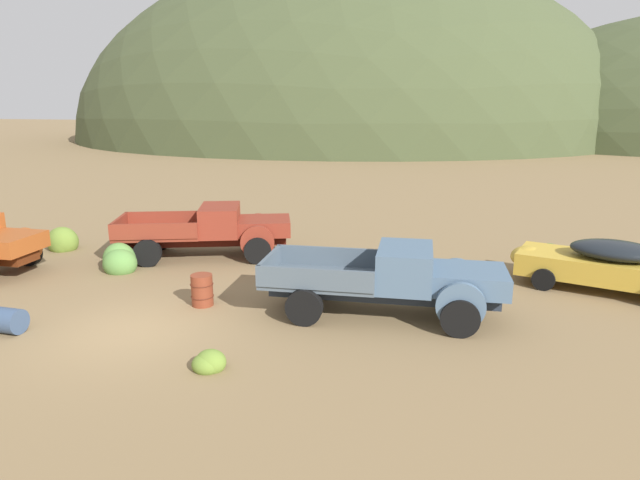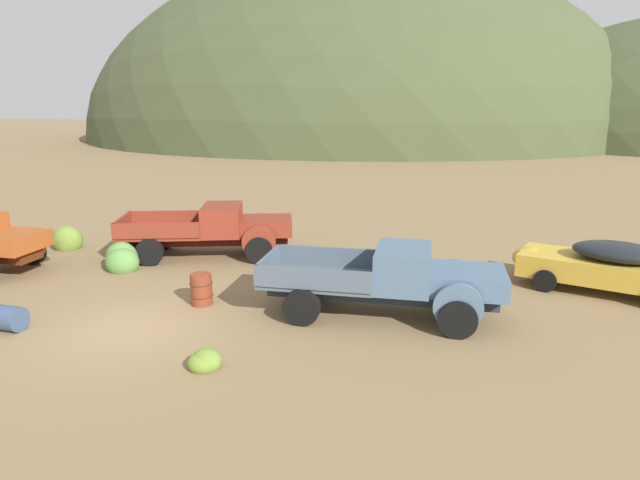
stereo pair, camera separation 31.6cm
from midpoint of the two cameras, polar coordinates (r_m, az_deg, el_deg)
name	(u,v)px [view 1 (the left image)]	position (r m, az deg, el deg)	size (l,w,h in m)	color
ground_plane	(130,332)	(14.59, -19.88, -9.05)	(300.00, 300.00, 0.00)	olive
hill_distant	(346,137)	(93.45, 2.67, 10.78)	(85.92, 80.65, 54.33)	#424C2D
truck_rust_red	(218,230)	(20.41, -11.04, 1.06)	(6.56, 4.11, 1.89)	#42140D
truck_chalk_blue	(401,280)	(14.54, 7.91, -4.17)	(6.46, 2.79, 1.89)	#262D39
car_faded_yellow	(597,263)	(18.46, 26.59, -2.19)	(5.31, 3.15, 1.57)	gold
oil_drum_tipped	(6,320)	(15.74, -30.57, -7.26)	(0.88, 0.65, 0.64)	#384C6B
oil_drum_by_truck	(202,290)	(15.69, -12.83, -5.13)	(0.65, 0.65, 0.89)	brown
bush_lone_scrub	(608,264)	(20.72, 27.59, -2.24)	(1.02, 0.85, 1.03)	#5B8E42
bush_back_edge	(549,255)	(21.18, 22.44, -1.46)	(1.00, 0.90, 0.84)	#3D702D
bush_between_trucks	(63,243)	(23.38, -25.69, -0.25)	(1.20, 1.08, 1.15)	olive
bush_front_right	(209,363)	(12.20, -12.29, -12.47)	(0.72, 0.70, 0.55)	olive
bush_front_left	(119,262)	(19.75, -20.71, -2.18)	(1.34, 1.30, 1.18)	#5B8E42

